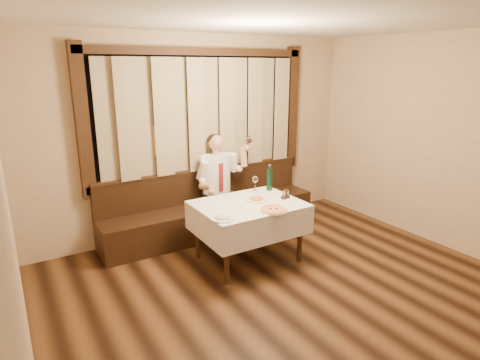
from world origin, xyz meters
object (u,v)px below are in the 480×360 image
green_bottle (269,179)px  cruet_caddy (285,195)px  pasta_cream (222,216)px  banquette (211,212)px  dining_table (248,211)px  pasta_red (257,198)px  seated_man (219,178)px  pizza (274,210)px

green_bottle → cruet_caddy: size_ratio=2.90×
pasta_cream → banquette: bearing=68.2°
banquette → green_bottle: green_bottle is taller
dining_table → pasta_cream: 0.63m
dining_table → cruet_caddy: bearing=-10.3°
dining_table → pasta_red: 0.20m
seated_man → cruet_caddy: bearing=-69.2°
pizza → green_bottle: bearing=58.3°
cruet_caddy → seated_man: (-0.39, 1.02, 0.04)m
dining_table → green_bottle: size_ratio=3.58×
dining_table → pasta_cream: (-0.53, -0.30, 0.14)m
pizza → cruet_caddy: (0.39, 0.29, 0.03)m
banquette → pizza: 1.48m
dining_table → green_bottle: bearing=29.9°
pasta_red → pasta_cream: size_ratio=1.03×
green_bottle → seated_man: size_ratio=0.24×
pizza → pasta_red: pasta_red is taller
dining_table → cruet_caddy: cruet_caddy is taller
banquette → seated_man: bearing=-40.7°
cruet_caddy → dining_table: bearing=157.8°
pasta_cream → cruet_caddy: (1.02, 0.21, 0.01)m
dining_table → pasta_cream: size_ratio=4.82×
banquette → seated_man: 0.54m
banquette → pasta_cream: 1.51m
pasta_cream → green_bottle: green_bottle is taller
pasta_cream → cruet_caddy: bearing=11.7°
dining_table → cruet_caddy: (0.49, -0.09, 0.15)m
dining_table → green_bottle: 0.65m
dining_table → pizza: size_ratio=3.90×
pasta_red → seated_man: 0.90m
cruet_caddy → pasta_red: bearing=149.2°
dining_table → seated_man: 0.96m
banquette → pasta_red: banquette is taller
banquette → pasta_red: (0.14, -0.99, 0.48)m
banquette → dining_table: 1.08m
banquette → seated_man: (0.10, -0.09, 0.53)m
banquette → cruet_caddy: size_ratio=26.22×
dining_table → green_bottle: green_bottle is taller
dining_table → pizza: 0.41m
dining_table → pasta_red: (0.14, 0.03, 0.14)m
pizza → pasta_cream: size_ratio=1.23×
pasta_red → cruet_caddy: size_ratio=2.23×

